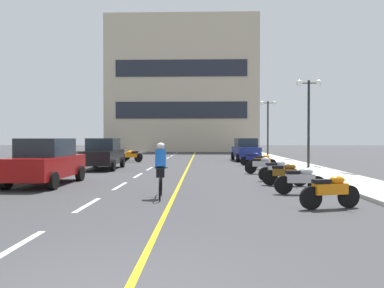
% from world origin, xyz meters
% --- Properties ---
extents(ground_plane, '(140.00, 140.00, 0.00)m').
position_xyz_m(ground_plane, '(0.00, 21.00, 0.00)').
color(ground_plane, '#38383A').
extents(curb_left, '(2.40, 72.00, 0.12)m').
position_xyz_m(curb_left, '(-7.20, 24.00, 0.06)').
color(curb_left, '#B7B2A8').
rests_on(curb_left, ground).
extents(curb_right, '(2.40, 72.00, 0.12)m').
position_xyz_m(curb_right, '(7.20, 24.00, 0.06)').
color(curb_right, '#B7B2A8').
rests_on(curb_right, ground).
extents(lane_dash_0, '(0.14, 2.20, 0.01)m').
position_xyz_m(lane_dash_0, '(-2.00, 2.00, 0.00)').
color(lane_dash_0, silver).
rests_on(lane_dash_0, ground).
extents(lane_dash_1, '(0.14, 2.20, 0.01)m').
position_xyz_m(lane_dash_1, '(-2.00, 6.00, 0.00)').
color(lane_dash_1, silver).
rests_on(lane_dash_1, ground).
extents(lane_dash_2, '(0.14, 2.20, 0.01)m').
position_xyz_m(lane_dash_2, '(-2.00, 10.00, 0.00)').
color(lane_dash_2, silver).
rests_on(lane_dash_2, ground).
extents(lane_dash_3, '(0.14, 2.20, 0.01)m').
position_xyz_m(lane_dash_3, '(-2.00, 14.00, 0.00)').
color(lane_dash_3, silver).
rests_on(lane_dash_3, ground).
extents(lane_dash_4, '(0.14, 2.20, 0.01)m').
position_xyz_m(lane_dash_4, '(-2.00, 18.00, 0.00)').
color(lane_dash_4, silver).
rests_on(lane_dash_4, ground).
extents(lane_dash_5, '(0.14, 2.20, 0.01)m').
position_xyz_m(lane_dash_5, '(-2.00, 22.00, 0.00)').
color(lane_dash_5, silver).
rests_on(lane_dash_5, ground).
extents(lane_dash_6, '(0.14, 2.20, 0.01)m').
position_xyz_m(lane_dash_6, '(-2.00, 26.00, 0.00)').
color(lane_dash_6, silver).
rests_on(lane_dash_6, ground).
extents(lane_dash_7, '(0.14, 2.20, 0.01)m').
position_xyz_m(lane_dash_7, '(-2.00, 30.00, 0.00)').
color(lane_dash_7, silver).
rests_on(lane_dash_7, ground).
extents(lane_dash_8, '(0.14, 2.20, 0.01)m').
position_xyz_m(lane_dash_8, '(-2.00, 34.00, 0.00)').
color(lane_dash_8, silver).
rests_on(lane_dash_8, ground).
extents(lane_dash_9, '(0.14, 2.20, 0.01)m').
position_xyz_m(lane_dash_9, '(-2.00, 38.00, 0.00)').
color(lane_dash_9, silver).
rests_on(lane_dash_9, ground).
extents(lane_dash_10, '(0.14, 2.20, 0.01)m').
position_xyz_m(lane_dash_10, '(-2.00, 42.00, 0.00)').
color(lane_dash_10, silver).
rests_on(lane_dash_10, ground).
extents(lane_dash_11, '(0.14, 2.20, 0.01)m').
position_xyz_m(lane_dash_11, '(-2.00, 46.00, 0.00)').
color(lane_dash_11, silver).
rests_on(lane_dash_11, ground).
extents(centre_line_yellow, '(0.12, 66.00, 0.01)m').
position_xyz_m(centre_line_yellow, '(0.25, 24.00, 0.00)').
color(centre_line_yellow, gold).
rests_on(centre_line_yellow, ground).
extents(office_building, '(20.70, 9.81, 18.45)m').
position_xyz_m(office_building, '(-1.63, 49.84, 9.22)').
color(office_building, '#BCAD93').
rests_on(office_building, ground).
extents(street_lamp_mid, '(1.46, 0.36, 5.11)m').
position_xyz_m(street_lamp_mid, '(7.37, 17.81, 3.86)').
color(street_lamp_mid, black).
rests_on(street_lamp_mid, curb_right).
extents(street_lamp_far, '(1.46, 0.36, 5.07)m').
position_xyz_m(street_lamp_far, '(7.09, 29.69, 3.84)').
color(street_lamp_far, black).
rests_on(street_lamp_far, curb_right).
extents(parked_car_near, '(1.97, 4.22, 1.82)m').
position_xyz_m(parked_car_near, '(-4.96, 10.28, 0.92)').
color(parked_car_near, black).
rests_on(parked_car_near, ground).
extents(parked_car_mid, '(2.01, 4.24, 1.82)m').
position_xyz_m(parked_car_mid, '(-4.67, 17.62, 0.92)').
color(parked_car_mid, black).
rests_on(parked_car_mid, ground).
extents(parked_car_far, '(2.12, 4.30, 1.82)m').
position_xyz_m(parked_car_far, '(4.67, 26.05, 0.92)').
color(parked_car_far, black).
rests_on(parked_car_far, ground).
extents(motorcycle_1, '(1.67, 0.70, 0.92)m').
position_xyz_m(motorcycle_1, '(4.47, 5.61, 0.47)').
color(motorcycle_1, black).
rests_on(motorcycle_1, ground).
extents(motorcycle_2, '(1.70, 0.60, 0.92)m').
position_xyz_m(motorcycle_2, '(4.35, 8.08, 0.47)').
color(motorcycle_2, black).
rests_on(motorcycle_2, ground).
extents(motorcycle_3, '(1.68, 0.64, 0.92)m').
position_xyz_m(motorcycle_3, '(4.31, 10.23, 0.47)').
color(motorcycle_3, black).
rests_on(motorcycle_3, ground).
extents(motorcycle_4, '(1.65, 0.77, 0.92)m').
position_xyz_m(motorcycle_4, '(4.36, 11.92, 0.47)').
color(motorcycle_4, black).
rests_on(motorcycle_4, ground).
extents(motorcycle_5, '(1.69, 0.62, 0.92)m').
position_xyz_m(motorcycle_5, '(4.18, 14.92, 0.47)').
color(motorcycle_5, black).
rests_on(motorcycle_5, ground).
extents(motorcycle_6, '(1.70, 0.60, 0.92)m').
position_xyz_m(motorcycle_6, '(4.70, 17.77, 0.47)').
color(motorcycle_6, black).
rests_on(motorcycle_6, ground).
extents(motorcycle_7, '(1.69, 0.62, 0.92)m').
position_xyz_m(motorcycle_7, '(4.53, 20.73, 0.47)').
color(motorcycle_7, black).
rests_on(motorcycle_7, ground).
extents(motorcycle_8, '(1.70, 0.60, 0.92)m').
position_xyz_m(motorcycle_8, '(-4.24, 23.85, 0.47)').
color(motorcycle_8, black).
rests_on(motorcycle_8, ground).
extents(motorcycle_9, '(1.69, 0.61, 0.92)m').
position_xyz_m(motorcycle_9, '(-4.52, 25.94, 0.47)').
color(motorcycle_9, black).
rests_on(motorcycle_9, ground).
extents(cyclist_rider, '(0.42, 1.77, 1.71)m').
position_xyz_m(cyclist_rider, '(-0.13, 7.26, 0.89)').
color(cyclist_rider, black).
rests_on(cyclist_rider, ground).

